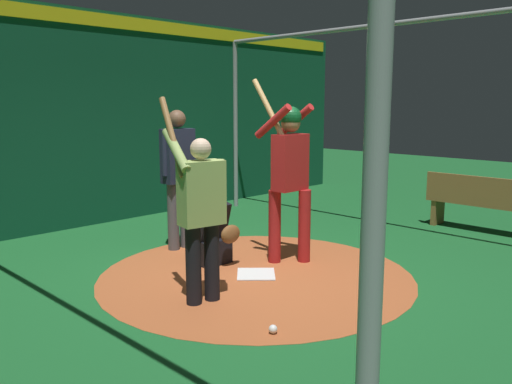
% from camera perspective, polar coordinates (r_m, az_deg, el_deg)
% --- Properties ---
extents(ground_plane, '(27.87, 27.87, 0.00)m').
position_cam_1_polar(ground_plane, '(5.98, 0.00, -9.00)').
color(ground_plane, '#195B28').
extents(dirt_circle, '(3.51, 3.51, 0.01)m').
position_cam_1_polar(dirt_circle, '(5.98, 0.00, -8.98)').
color(dirt_circle, '#AD562D').
rests_on(dirt_circle, ground).
extents(home_plate, '(0.59, 0.59, 0.01)m').
position_cam_1_polar(home_plate, '(5.98, 0.00, -8.89)').
color(home_plate, white).
rests_on(home_plate, dirt_circle).
extents(batter, '(0.68, 0.49, 2.20)m').
position_cam_1_polar(batter, '(6.24, 3.63, 2.63)').
color(batter, maroon).
rests_on(batter, ground).
extents(catcher, '(0.58, 0.40, 0.98)m').
position_cam_1_polar(catcher, '(6.33, -4.83, -4.37)').
color(catcher, black).
rests_on(catcher, ground).
extents(umpire, '(0.23, 0.49, 1.83)m').
position_cam_1_polar(umpire, '(6.92, -8.44, 2.24)').
color(umpire, '#4C4C51').
rests_on(umpire, ground).
extents(visitor, '(0.60, 0.51, 1.97)m').
position_cam_1_polar(visitor, '(5.00, -6.01, -1.85)').
color(visitor, black).
rests_on(visitor, ground).
extents(back_wall, '(0.23, 11.87, 3.32)m').
position_cam_1_polar(back_wall, '(8.66, -17.83, 7.58)').
color(back_wall, '#0F472D').
rests_on(back_wall, ground).
extents(cage_frame, '(6.26, 5.31, 3.02)m').
position_cam_1_polar(cage_frame, '(5.68, 0.00, 12.07)').
color(cage_frame, gray).
rests_on(cage_frame, ground).
extents(bench, '(1.65, 0.36, 0.85)m').
position_cam_1_polar(bench, '(8.51, 23.30, -1.10)').
color(bench, olive).
rests_on(bench, ground).
extents(baseball_0, '(0.07, 0.07, 0.07)m').
position_cam_1_polar(baseball_0, '(4.55, 1.86, -14.65)').
color(baseball_0, white).
rests_on(baseball_0, dirt_circle).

